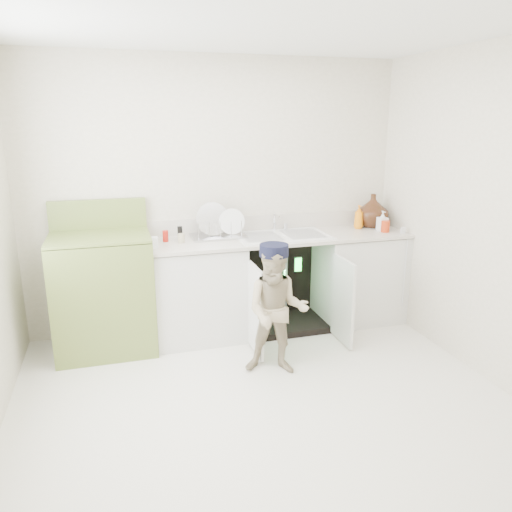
# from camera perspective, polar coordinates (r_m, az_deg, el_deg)

# --- Properties ---
(ground) EXTENTS (3.50, 3.50, 0.00)m
(ground) POSITION_cam_1_polar(r_m,az_deg,el_deg) (3.74, 0.81, -16.01)
(ground) COLOR beige
(ground) RESTS_ON ground
(room_shell) EXTENTS (6.00, 5.50, 1.26)m
(room_shell) POSITION_cam_1_polar(r_m,az_deg,el_deg) (3.26, 0.89, 3.06)
(room_shell) COLOR beige
(room_shell) RESTS_ON ground
(counter_run) EXTENTS (2.44, 1.02, 1.23)m
(counter_run) POSITION_cam_1_polar(r_m,az_deg,el_deg) (4.75, 3.25, -2.64)
(counter_run) COLOR silver
(counter_run) RESTS_ON ground
(avocado_stove) EXTENTS (0.82, 0.65, 1.27)m
(avocado_stove) POSITION_cam_1_polar(r_m,az_deg,el_deg) (4.46, -17.01, -3.89)
(avocado_stove) COLOR olive
(avocado_stove) RESTS_ON ground
(repair_worker) EXTENTS (0.70, 0.77, 1.04)m
(repair_worker) POSITION_cam_1_polar(r_m,az_deg,el_deg) (3.87, 2.39, -6.16)
(repair_worker) COLOR tan
(repair_worker) RESTS_ON ground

